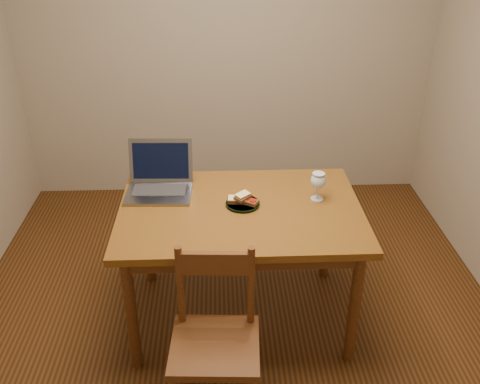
{
  "coord_description": "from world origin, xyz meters",
  "views": [
    {
      "loc": [
        -0.07,
        -2.48,
        2.19
      ],
      "look_at": [
        0.04,
        0.05,
        0.8
      ],
      "focal_mm": 40.0,
      "sensor_mm": 36.0,
      "label": 1
    }
  ],
  "objects_px": {
    "chair": "(215,334)",
    "laptop": "(160,178)",
    "table": "(241,221)",
    "plate": "(243,204)",
    "milk_glass": "(318,186)"
  },
  "relations": [
    {
      "from": "laptop",
      "to": "milk_glass",
      "type": "bearing_deg",
      "value": -8.05
    },
    {
      "from": "plate",
      "to": "milk_glass",
      "type": "height_order",
      "value": "milk_glass"
    },
    {
      "from": "milk_glass",
      "to": "laptop",
      "type": "bearing_deg",
      "value": 169.72
    },
    {
      "from": "chair",
      "to": "milk_glass",
      "type": "height_order",
      "value": "milk_glass"
    },
    {
      "from": "table",
      "to": "chair",
      "type": "height_order",
      "value": "chair"
    },
    {
      "from": "chair",
      "to": "laptop",
      "type": "height_order",
      "value": "laptop"
    },
    {
      "from": "table",
      "to": "chair",
      "type": "relative_size",
      "value": 3.03
    },
    {
      "from": "chair",
      "to": "laptop",
      "type": "bearing_deg",
      "value": 111.96
    },
    {
      "from": "chair",
      "to": "milk_glass",
      "type": "relative_size",
      "value": 2.65
    },
    {
      "from": "plate",
      "to": "laptop",
      "type": "bearing_deg",
      "value": 155.86
    },
    {
      "from": "milk_glass",
      "to": "laptop",
      "type": "height_order",
      "value": "laptop"
    },
    {
      "from": "chair",
      "to": "milk_glass",
      "type": "xyz_separation_m",
      "value": [
        0.57,
        0.73,
        0.36
      ]
    },
    {
      "from": "table",
      "to": "laptop",
      "type": "relative_size",
      "value": 3.47
    },
    {
      "from": "laptop",
      "to": "plate",
      "type": "bearing_deg",
      "value": -21.91
    },
    {
      "from": "chair",
      "to": "laptop",
      "type": "xyz_separation_m",
      "value": [
        -0.3,
        0.89,
        0.34
      ]
    }
  ]
}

